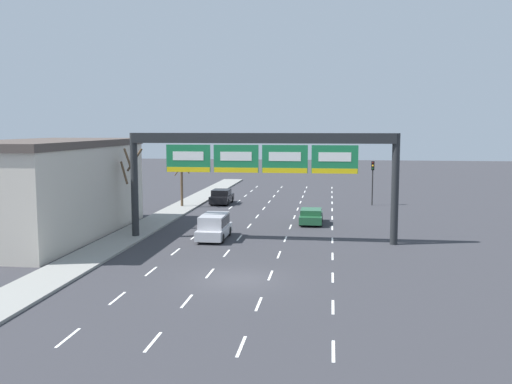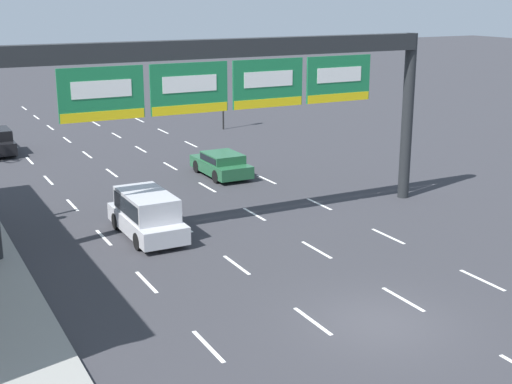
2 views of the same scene
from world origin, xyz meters
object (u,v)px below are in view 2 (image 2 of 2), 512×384
Objects in this scene: sign_gantry at (227,80)px; car_green at (222,163)px; traffic_light_near_gantry at (223,83)px; suv_silver at (147,212)px.

car_green is at bearing 66.90° from sign_gantry.
traffic_light_near_gantry is at bearing 65.40° from sign_gantry.
sign_gantry is at bearing -4.88° from suv_silver.
car_green is 13.55m from traffic_light_near_gantry.
car_green is at bearing -115.53° from traffic_light_near_gantry.
car_green is 0.91× the size of traffic_light_near_gantry.
traffic_light_near_gantry reaches higher than car_green.
traffic_light_near_gantry reaches higher than suv_silver.
traffic_light_near_gantry is at bearing 57.43° from suv_silver.
sign_gantry reaches higher than car_green.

